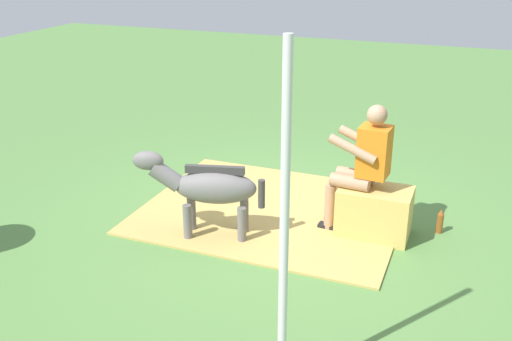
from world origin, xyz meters
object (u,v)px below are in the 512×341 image
(tent_pole_left, at_px, (284,232))
(soda_bottle, at_px, (440,221))
(hay_bale, at_px, (374,212))
(pony_standing, at_px, (207,187))
(person_seated, at_px, (362,162))

(tent_pole_left, bearing_deg, soda_bottle, -106.37)
(soda_bottle, relative_size, tent_pole_left, 0.11)
(hay_bale, bearing_deg, pony_standing, 22.56)
(person_seated, bearing_deg, tent_pole_left, 90.11)
(soda_bottle, bearing_deg, tent_pole_left, 73.63)
(hay_bale, relative_size, person_seated, 0.53)
(pony_standing, xyz_separation_m, tent_pole_left, (-1.43, 1.80, 0.66))
(hay_bale, height_order, tent_pole_left, tent_pole_left)
(hay_bale, height_order, pony_standing, pony_standing)
(person_seated, relative_size, tent_pole_left, 0.58)
(person_seated, height_order, tent_pole_left, tent_pole_left)
(person_seated, distance_m, soda_bottle, 1.08)
(pony_standing, height_order, tent_pole_left, tent_pole_left)
(hay_bale, relative_size, tent_pole_left, 0.30)
(pony_standing, xyz_separation_m, soda_bottle, (-2.24, -0.96, -0.42))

